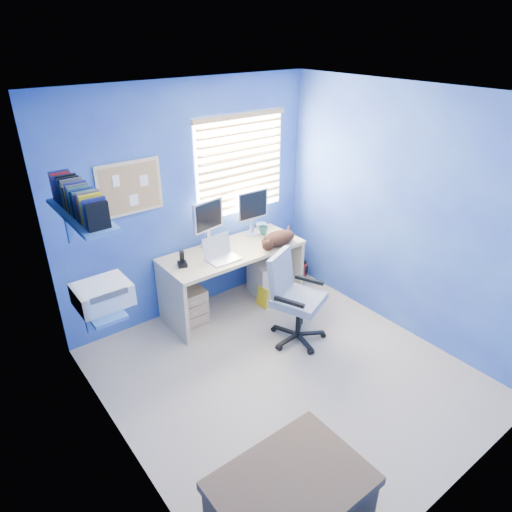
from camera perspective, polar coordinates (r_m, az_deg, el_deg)
floor at (r=4.44m, az=3.70°, el=-14.63°), size 3.00×3.20×0.00m
ceiling at (r=3.35m, az=5.04°, el=19.25°), size 3.00×3.20×0.00m
wall_back at (r=4.93m, az=-8.20°, el=6.62°), size 3.00×0.01×2.50m
wall_front at (r=2.94m, az=25.83°, el=-11.51°), size 3.00×0.01×2.50m
wall_left at (r=3.07m, az=-17.42°, el=-7.96°), size 0.01×3.20×2.50m
wall_right at (r=4.78m, az=17.92°, el=4.89°), size 0.01×3.20×2.50m
desk at (r=5.18m, az=-2.87°, el=-2.87°), size 1.60×0.65×0.74m
laptop at (r=4.74m, az=-4.13°, el=0.72°), size 0.33×0.27×0.22m
monitor_left at (r=5.00m, az=-6.06°, el=4.07°), size 0.42×0.19×0.54m
monitor_right at (r=5.26m, az=-0.55°, el=5.44°), size 0.40×0.13×0.54m
phone at (r=4.68m, az=-9.24°, el=-0.31°), size 0.12×0.13×0.17m
mug at (r=5.34m, az=0.92°, el=3.22°), size 0.10×0.09×0.10m
cd_spindle at (r=5.49m, az=0.69°, el=3.73°), size 0.13×0.13×0.07m
cat at (r=5.08m, az=2.78°, el=2.21°), size 0.49×0.37×0.16m
tower_pc at (r=5.46m, az=0.68°, el=-2.88°), size 0.27×0.47×0.45m
drawer_boxes at (r=5.05m, az=-8.42°, el=-6.26°), size 0.35×0.28×0.41m
yellow_book at (r=5.30m, az=0.83°, el=-5.18°), size 0.03×0.17×0.24m
backpack at (r=5.85m, az=5.41°, el=-1.63°), size 0.31×0.27×0.30m
bed_corner at (r=3.32m, az=4.34°, el=-28.41°), size 0.92×0.65×0.44m
office_chair at (r=4.70m, az=4.81°, el=-6.62°), size 0.72×0.72×0.95m
window_blinds at (r=5.14m, az=-1.86°, el=11.26°), size 1.15×0.05×1.10m
corkboard at (r=4.55m, az=-15.46°, el=8.18°), size 0.64×0.02×0.52m
wall_shelves at (r=3.65m, az=-20.06°, el=0.78°), size 0.42×0.90×1.05m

